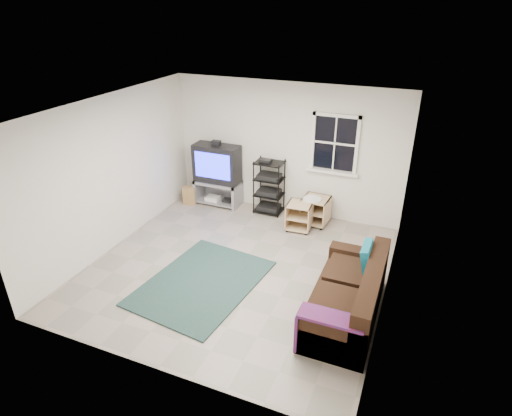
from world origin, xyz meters
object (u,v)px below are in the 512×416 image
at_px(side_table_left, 300,215).
at_px(side_table_right, 316,208).
at_px(tv_unit, 217,170).
at_px(sofa, 349,298).
at_px(av_rack, 269,190).

distance_m(side_table_left, side_table_right, 0.39).
relative_size(tv_unit, side_table_left, 2.63).
bearing_deg(side_table_right, sofa, -65.40).
relative_size(tv_unit, av_rack, 1.25).
bearing_deg(sofa, av_rack, 129.71).
height_order(tv_unit, side_table_left, tv_unit).
distance_m(tv_unit, av_rack, 1.16).
xyz_separation_m(side_table_right, sofa, (1.14, -2.48, -0.00)).
height_order(tv_unit, sofa, tv_unit).
bearing_deg(av_rack, side_table_left, -28.19).
xyz_separation_m(side_table_left, side_table_right, (0.22, 0.32, 0.03)).
bearing_deg(side_table_right, tv_unit, 178.43).
height_order(tv_unit, side_table_right, tv_unit).
relative_size(side_table_left, sofa, 0.28).
distance_m(side_table_right, sofa, 2.73).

